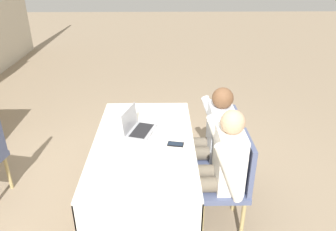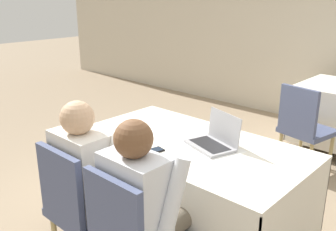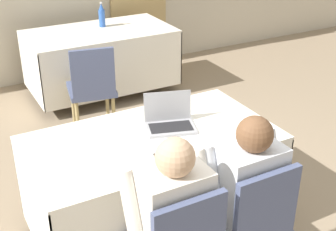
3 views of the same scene
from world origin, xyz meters
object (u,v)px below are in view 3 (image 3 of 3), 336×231
object	(u,v)px
cell_phone	(163,159)
chair_far_spare	(92,86)
person_white_shirt	(241,190)
water_bottle	(102,16)
person_checkered_shirt	(167,216)
chair_near_right	(249,223)
laptop	(170,121)

from	to	relation	value
cell_phone	chair_far_spare	world-z (taller)	chair_far_spare
chair_far_spare	person_white_shirt	xyz separation A→B (m)	(0.08, -2.24, 0.16)
water_bottle	person_checkered_shirt	size ratio (longest dim) A/B	0.24
cell_phone	person_checkered_shirt	bearing A→B (deg)	-103.74
person_checkered_shirt	person_white_shirt	distance (m)	0.48
chair_near_right	chair_far_spare	distance (m)	2.34
chair_far_spare	laptop	bearing A→B (deg)	101.58
chair_near_right	person_white_shirt	distance (m)	0.19
laptop	water_bottle	distance (m)	2.58
chair_far_spare	chair_near_right	bearing A→B (deg)	103.26
person_checkered_shirt	chair_far_spare	bearing A→B (deg)	-100.00
chair_near_right	cell_phone	bearing A→B (deg)	-56.47
laptop	cell_phone	world-z (taller)	laptop
chair_near_right	chair_far_spare	xyz separation A→B (m)	(-0.08, 2.34, 0.00)
cell_phone	person_white_shirt	bearing A→B (deg)	-39.04
chair_near_right	person_white_shirt	bearing A→B (deg)	-90.00
water_bottle	chair_near_right	world-z (taller)	water_bottle
water_bottle	person_white_shirt	distance (m)	3.28
laptop	person_checkered_shirt	distance (m)	0.83
chair_near_right	person_white_shirt	world-z (taller)	person_white_shirt
water_bottle	laptop	bearing A→B (deg)	-101.35
cell_phone	chair_near_right	xyz separation A→B (m)	(0.31, -0.47, -0.26)
laptop	person_white_shirt	size ratio (longest dim) A/B	0.33
chair_near_right	water_bottle	bearing A→B (deg)	-97.40
cell_phone	chair_near_right	distance (m)	0.62
chair_near_right	laptop	bearing A→B (deg)	-84.80
chair_far_spare	person_checkered_shirt	xyz separation A→B (m)	(-0.39, -2.24, 0.16)
cell_phone	chair_near_right	world-z (taller)	chair_near_right
chair_near_right	chair_far_spare	world-z (taller)	same
water_bottle	chair_far_spare	world-z (taller)	water_bottle
chair_near_right	person_checkered_shirt	distance (m)	0.51
chair_near_right	person_checkered_shirt	world-z (taller)	person_checkered_shirt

